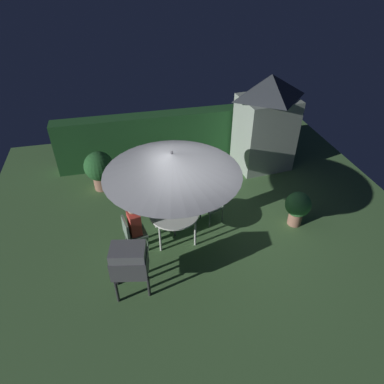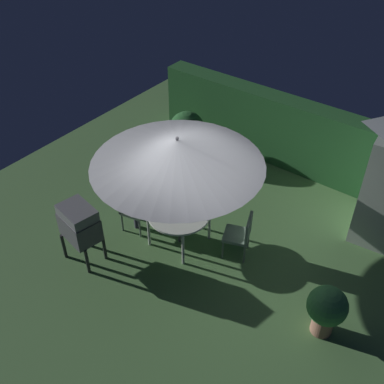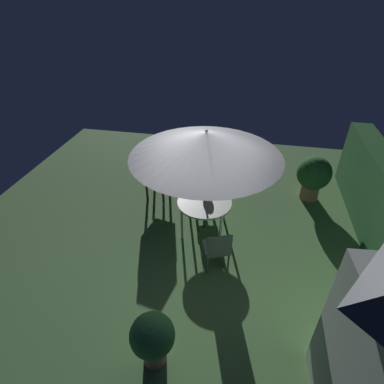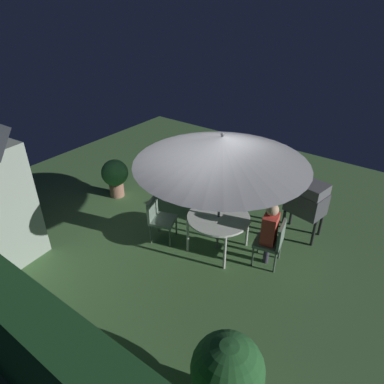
# 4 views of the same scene
# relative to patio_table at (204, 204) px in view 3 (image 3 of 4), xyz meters

# --- Properties ---
(ground_plane) EXTENTS (11.00, 11.00, 0.00)m
(ground_plane) POSITION_rel_patio_table_xyz_m (0.72, 0.08, -0.67)
(ground_plane) COLOR #47703D
(patio_table) EXTENTS (1.16, 1.16, 0.73)m
(patio_table) POSITION_rel_patio_table_xyz_m (0.00, 0.00, 0.00)
(patio_table) COLOR white
(patio_table) RESTS_ON ground
(patio_umbrella) EXTENTS (2.98, 2.98, 2.36)m
(patio_umbrella) POSITION_rel_patio_table_xyz_m (0.00, 0.00, 1.39)
(patio_umbrella) COLOR #4C4C51
(patio_umbrella) RESTS_ON ground
(bbq_grill) EXTENTS (0.78, 0.62, 1.20)m
(bbq_grill) POSITION_rel_patio_table_xyz_m (-1.13, -1.38, 0.18)
(bbq_grill) COLOR #47474C
(bbq_grill) RESTS_ON ground
(chair_near_shed) EXTENTS (0.55, 0.54, 0.90)m
(chair_near_shed) POSITION_rel_patio_table_xyz_m (-1.01, -0.21, -0.15)
(chair_near_shed) COLOR slate
(chair_near_shed) RESTS_ON ground
(chair_far_side) EXTENTS (0.60, 0.60, 0.90)m
(chair_far_side) POSITION_rel_patio_table_xyz_m (1.10, 0.42, -0.15)
(chair_far_side) COLOR slate
(chair_far_side) RESTS_ON ground
(potted_plant_by_shed) EXTENTS (0.63, 0.63, 0.93)m
(potted_plant_by_shed) POSITION_rel_patio_table_xyz_m (3.03, -0.22, -0.12)
(potted_plant_by_shed) COLOR #936651
(potted_plant_by_shed) RESTS_ON ground
(potted_plant_by_grill) EXTENTS (0.83, 0.83, 1.15)m
(potted_plant_by_grill) POSITION_rel_patio_table_xyz_m (-1.69, 2.44, 0.00)
(potted_plant_by_grill) COLOR #936651
(potted_plant_by_grill) RESTS_ON ground
(person_in_red) EXTENTS (0.30, 0.38, 1.26)m
(person_in_red) POSITION_rel_patio_table_xyz_m (-0.93, -0.19, 0.11)
(person_in_red) COLOR #CC3D33
(person_in_red) RESTS_ON ground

